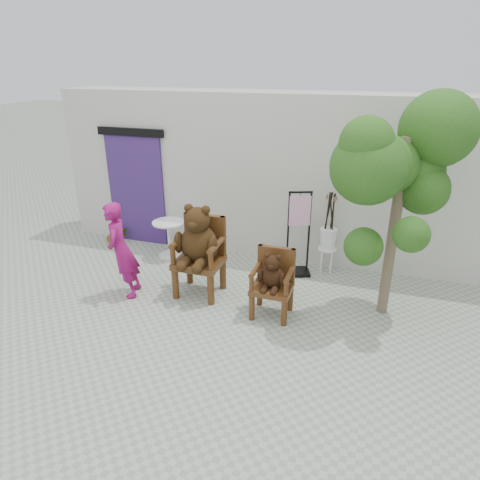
{
  "coord_description": "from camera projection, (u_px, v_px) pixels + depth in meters",
  "views": [
    {
      "loc": [
        1.55,
        -4.67,
        3.51
      ],
      "look_at": [
        -0.33,
        1.1,
        0.95
      ],
      "focal_mm": 32.0,
      "sensor_mm": 36.0,
      "label": 1
    }
  ],
  "objects": [
    {
      "name": "person",
      "position": [
        121.0,
        251.0,
        6.65
      ],
      "size": [
        0.53,
        0.65,
        1.54
      ],
      "primitive_type": "imported",
      "rotation": [
        0.0,
        0.0,
        -1.24
      ],
      "color": "#90115E",
      "rests_on": "ground"
    },
    {
      "name": "doorway",
      "position": [
        136.0,
        187.0,
        8.56
      ],
      "size": [
        1.4,
        0.11,
        2.33
      ],
      "color": "#3C2266",
      "rests_on": "ground"
    },
    {
      "name": "back_wall",
      "position": [
        290.0,
        176.0,
        8.03
      ],
      "size": [
        9.0,
        1.0,
        3.0
      ],
      "primitive_type": "cube",
      "color": "beige",
      "rests_on": "ground"
    },
    {
      "name": "tree",
      "position": [
        404.0,
        162.0,
        5.63
      ],
      "size": [
        1.81,
        1.64,
        3.18
      ],
      "rotation": [
        0.0,
        0.0,
        0.37
      ],
      "color": "brown",
      "rests_on": "ground"
    },
    {
      "name": "chair_small",
      "position": [
        273.0,
        278.0,
        6.19
      ],
      "size": [
        0.57,
        0.53,
        1.01
      ],
      "color": "#40230D",
      "rests_on": "ground"
    },
    {
      "name": "potted_plant",
      "position": [
        116.0,
        235.0,
        8.79
      ],
      "size": [
        0.39,
        0.35,
        0.38
      ],
      "primitive_type": "imported",
      "rotation": [
        0.0,
        0.0,
        -0.15
      ],
      "color": "#193F11",
      "rests_on": "ground"
    },
    {
      "name": "ground_plane",
      "position": [
        238.0,
        336.0,
        5.89
      ],
      "size": [
        60.0,
        60.0,
        0.0
      ],
      "primitive_type": "plane",
      "color": "#9CA291",
      "rests_on": "ground"
    },
    {
      "name": "display_stand",
      "position": [
        298.0,
        243.0,
        7.39
      ],
      "size": [
        0.54,
        0.48,
        1.51
      ],
      "rotation": [
        0.0,
        0.0,
        0.35
      ],
      "color": "black",
      "rests_on": "ground"
    },
    {
      "name": "chair_big",
      "position": [
        199.0,
        244.0,
        6.67
      ],
      "size": [
        0.72,
        0.79,
        1.51
      ],
      "color": "#40230D",
      "rests_on": "ground"
    },
    {
      "name": "stool_bucket",
      "position": [
        328.0,
        238.0,
        7.45
      ],
      "size": [
        0.32,
        0.32,
        1.46
      ],
      "rotation": [
        0.0,
        0.0,
        0.17
      ],
      "color": "white",
      "rests_on": "ground"
    },
    {
      "name": "cafe_table",
      "position": [
        169.0,
        235.0,
        8.13
      ],
      "size": [
        0.6,
        0.6,
        0.7
      ],
      "rotation": [
        0.0,
        0.0,
        0.04
      ],
      "color": "white",
      "rests_on": "ground"
    }
  ]
}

